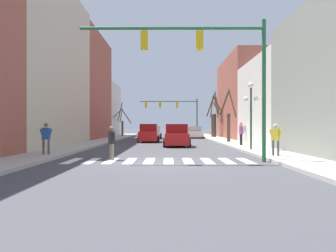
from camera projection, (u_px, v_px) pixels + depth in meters
name	position (u px, v px, depth m)	size (l,w,h in m)	color
ground_plane	(159.00, 163.00, 14.52)	(240.00, 240.00, 0.00)	#424247
sidewalk_left	(19.00, 161.00, 14.52)	(2.39, 90.00, 0.15)	#ADA89E
sidewalk_right	(298.00, 161.00, 14.52)	(2.39, 90.00, 0.15)	#ADA89E
building_row_left	(52.00, 82.00, 30.57)	(6.00, 45.75, 12.69)	#934C3D
building_row_right	(283.00, 96.00, 28.45)	(6.00, 38.01, 9.73)	gray
crosswalk_stripes	(159.00, 161.00, 15.26)	(8.55, 2.60, 0.01)	white
traffic_signal_near	(209.00, 57.00, 14.83)	(8.45, 0.28, 6.46)	#236038
traffic_signal_far	(175.00, 108.00, 49.04)	(8.61, 0.28, 5.67)	#236038
street_lamp_right_corner	(251.00, 102.00, 20.51)	(0.95, 0.36, 4.21)	#1E4C2D
car_parked_right_near	(176.00, 136.00, 25.86)	(2.07, 4.31, 1.76)	red
car_parked_left_mid	(194.00, 132.00, 43.09)	(2.21, 4.73, 1.53)	white
car_parked_left_far	(153.00, 133.00, 41.21)	(2.18, 4.31, 1.55)	white
car_parked_right_far	(149.00, 134.00, 32.53)	(2.04, 4.37, 1.80)	red
pedestrian_near_right_corner	(241.00, 131.00, 25.03)	(0.25, 0.77, 1.78)	black
pedestrian_crossing_street	(112.00, 140.00, 15.66)	(0.42, 0.65, 1.62)	#7A705B
pedestrian_waiting_at_curb	(276.00, 137.00, 16.27)	(0.52, 0.56, 1.59)	#4C4C51
pedestrian_on_right_sidewalk	(46.00, 136.00, 16.96)	(0.71, 0.25, 1.64)	#4C4C51
street_tree_left_near	(229.00, 118.00, 30.29)	(1.55, 2.03, 4.84)	#473828
street_tree_right_near	(122.00, 122.00, 47.31)	(3.36, 1.59, 4.91)	brown
street_tree_right_mid	(214.00, 118.00, 43.10)	(1.57, 3.50, 5.44)	brown
street_tree_right_far	(215.00, 117.00, 42.65)	(1.77, 2.95, 5.96)	#473828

